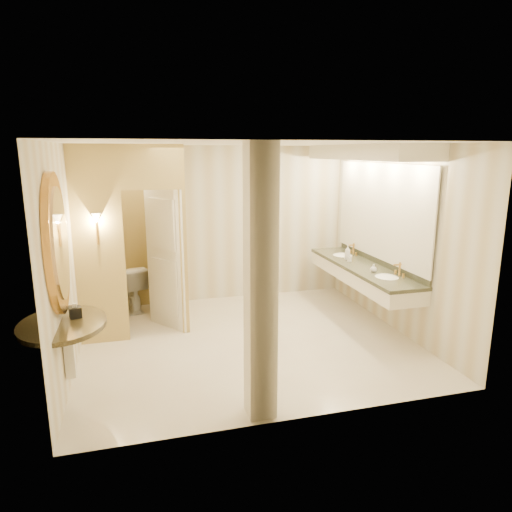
{
  "coord_description": "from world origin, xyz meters",
  "views": [
    {
      "loc": [
        -1.44,
        -5.82,
        2.61
      ],
      "look_at": [
        0.18,
        0.2,
        1.17
      ],
      "focal_mm": 32.0,
      "sensor_mm": 36.0,
      "label": 1
    }
  ],
  "objects": [
    {
      "name": "wall_left",
      "position": [
        -2.25,
        0.0,
        1.35
      ],
      "size": [
        0.02,
        4.0,
        2.7
      ],
      "primitive_type": "cube",
      "color": "beige",
      "rests_on": "floor"
    },
    {
      "name": "wall_front",
      "position": [
        0.0,
        -2.0,
        1.35
      ],
      "size": [
        4.5,
        0.02,
        2.7
      ],
      "primitive_type": "cube",
      "color": "beige",
      "rests_on": "floor"
    },
    {
      "name": "soap_bottle_c",
      "position": [
        1.88,
        0.8,
        0.99
      ],
      "size": [
        0.09,
        0.09,
        0.24
      ],
      "primitive_type": "imported",
      "rotation": [
        0.0,
        0.0,
        0.0
      ],
      "color": "#C6B28C",
      "rests_on": "vanity"
    },
    {
      "name": "soap_bottle_a",
      "position": [
        1.85,
        0.66,
        0.94
      ],
      "size": [
        0.06,
        0.06,
        0.12
      ],
      "primitive_type": "imported",
      "rotation": [
        0.0,
        0.0,
        -0.01
      ],
      "color": "beige",
      "rests_on": "vanity"
    },
    {
      "name": "soap_bottle_b",
      "position": [
        1.89,
        -0.04,
        0.94
      ],
      "size": [
        0.1,
        0.1,
        0.12
      ],
      "primitive_type": "imported",
      "rotation": [
        0.0,
        0.0,
        -0.04
      ],
      "color": "silver",
      "rests_on": "vanity"
    },
    {
      "name": "toilet_closet",
      "position": [
        -1.13,
        0.96,
        1.39
      ],
      "size": [
        1.5,
        1.55,
        2.7
      ],
      "color": "#CCBC6B",
      "rests_on": "floor"
    },
    {
      "name": "vanity",
      "position": [
        1.98,
        0.4,
        1.63
      ],
      "size": [
        0.75,
        2.83,
        2.09
      ],
      "color": "white",
      "rests_on": "floor"
    },
    {
      "name": "console_shelf",
      "position": [
        -2.21,
        -1.0,
        1.35
      ],
      "size": [
        1.1,
        1.1,
        2.0
      ],
      "color": "black",
      "rests_on": "floor"
    },
    {
      "name": "pillar",
      "position": [
        -0.32,
        -1.8,
        1.35
      ],
      "size": [
        0.28,
        0.28,
        2.7
      ],
      "primitive_type": "cube",
      "color": "white",
      "rests_on": "floor"
    },
    {
      "name": "wall_back",
      "position": [
        0.0,
        2.0,
        1.35
      ],
      "size": [
        4.5,
        0.02,
        2.7
      ],
      "primitive_type": "cube",
      "color": "beige",
      "rests_on": "floor"
    },
    {
      "name": "wall_right",
      "position": [
        2.25,
        0.0,
        1.35
      ],
      "size": [
        0.02,
        4.0,
        2.7
      ],
      "primitive_type": "cube",
      "color": "beige",
      "rests_on": "floor"
    },
    {
      "name": "tissue_box",
      "position": [
        -2.11,
        -0.89,
        0.93
      ],
      "size": [
        0.14,
        0.14,
        0.12
      ],
      "primitive_type": "cube",
      "rotation": [
        0.0,
        0.0,
        0.28
      ],
      "color": "black",
      "rests_on": "console_shelf"
    },
    {
      "name": "floor",
      "position": [
        0.0,
        0.0,
        0.0
      ],
      "size": [
        4.5,
        4.5,
        0.0
      ],
      "primitive_type": "plane",
      "color": "silver",
      "rests_on": "ground"
    },
    {
      "name": "toilet",
      "position": [
        -1.59,
        1.75,
        0.39
      ],
      "size": [
        0.65,
        0.85,
        0.77
      ],
      "primitive_type": "imported",
      "rotation": [
        0.0,
        0.0,
        3.46
      ],
      "color": "white",
      "rests_on": "floor"
    },
    {
      "name": "ceiling",
      "position": [
        0.0,
        0.0,
        2.7
      ],
      "size": [
        4.5,
        4.5,
        0.0
      ],
      "primitive_type": "plane",
      "rotation": [
        3.14,
        0.0,
        0.0
      ],
      "color": "white",
      "rests_on": "wall_back"
    },
    {
      "name": "wall_sconce",
      "position": [
        -1.93,
        0.43,
        1.73
      ],
      "size": [
        0.14,
        0.14,
        0.42
      ],
      "color": "#BA8C3B",
      "rests_on": "toilet_closet"
    }
  ]
}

